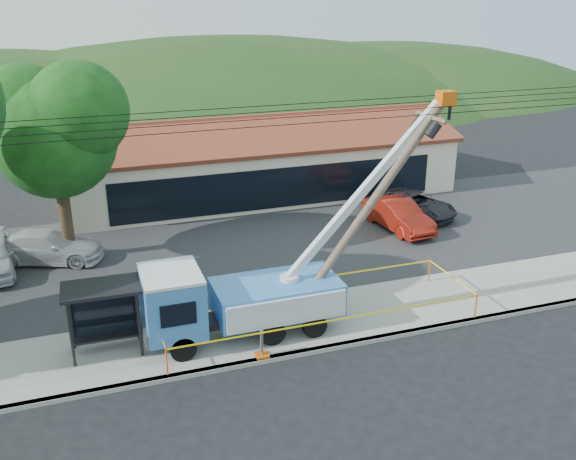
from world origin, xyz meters
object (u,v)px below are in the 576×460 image
(car_red, at_px, (397,230))
(car_white, at_px, (50,263))
(leaning_pole, at_px, (371,203))
(car_dark, at_px, (414,217))
(utility_truck, at_px, (238,296))
(bus_shelter, at_px, (103,302))

(car_red, bearing_deg, car_white, 168.95)
(car_white, bearing_deg, leaning_pole, -109.90)
(leaning_pole, xyz_separation_m, car_dark, (7.27, 9.16, -4.54))
(utility_truck, distance_m, bus_shelter, 4.53)
(leaning_pole, bearing_deg, utility_truck, 178.43)
(leaning_pole, distance_m, car_red, 10.48)
(leaning_pole, relative_size, bus_shelter, 3.15)
(utility_truck, height_order, car_white, utility_truck)
(utility_truck, relative_size, leaning_pole, 1.37)
(utility_truck, distance_m, car_white, 11.22)
(car_red, xyz_separation_m, car_white, (-16.75, 1.50, 0.00))
(leaning_pole, bearing_deg, bus_shelter, 176.22)
(leaning_pole, bearing_deg, car_white, 140.79)
(leaning_pole, distance_m, car_dark, 12.55)
(leaning_pole, distance_m, car_white, 15.25)
(utility_truck, distance_m, car_red, 12.93)
(leaning_pole, relative_size, car_white, 1.67)
(leaning_pole, height_order, car_white, leaning_pole)
(bus_shelter, height_order, car_dark, bus_shelter)
(bus_shelter, xyz_separation_m, car_white, (-1.91, 8.59, -1.94))
(car_red, height_order, car_white, car_red)
(leaning_pole, height_order, bus_shelter, leaning_pole)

